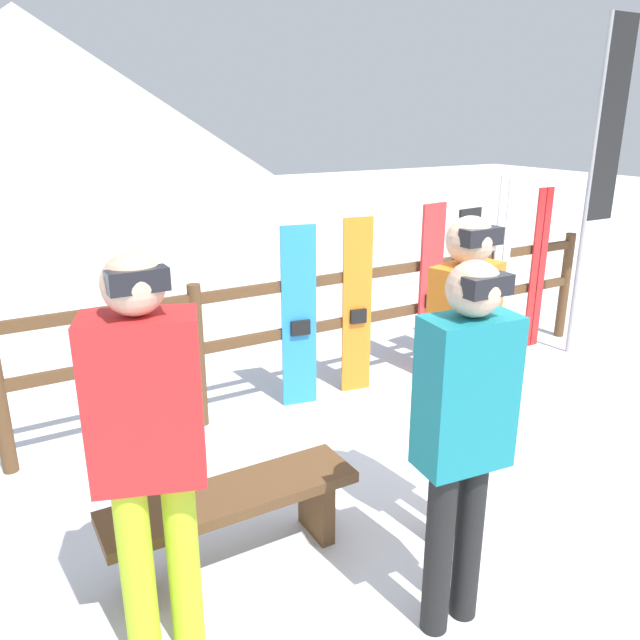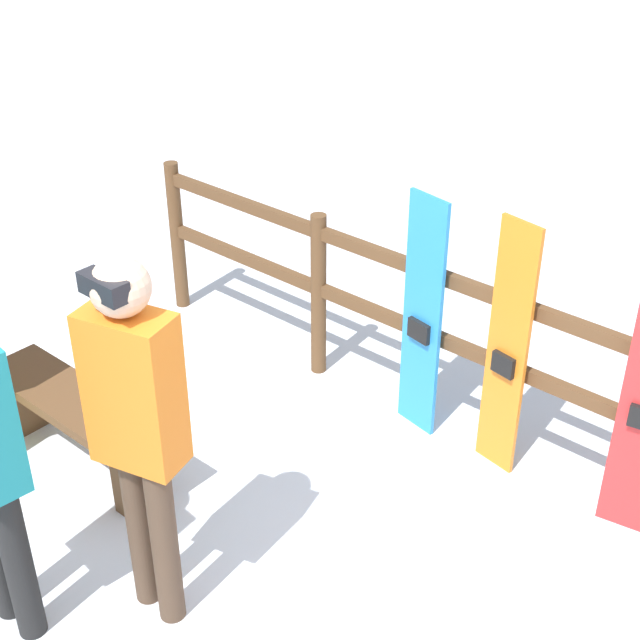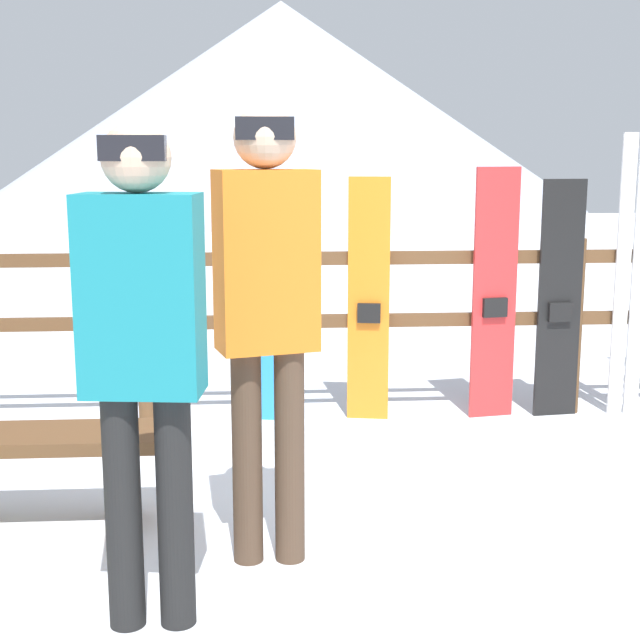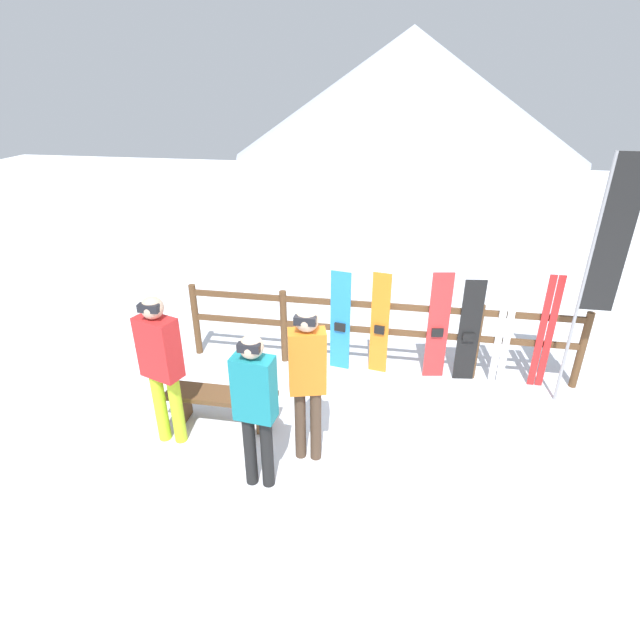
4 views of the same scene
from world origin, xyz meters
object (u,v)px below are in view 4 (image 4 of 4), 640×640
object	(u,v)px
snowboard_orange	(380,324)
ski_pair_red	(546,333)
person_orange	(307,373)
ski_pair_white	(505,325)
snowboard_black_stripe	(469,332)
rental_flag	(602,258)
snowboard_blue	(340,322)
person_red	(161,361)
bench	(222,401)
person_teal	(255,401)
snowboard_red	(438,327)

from	to	relation	value
snowboard_orange	ski_pair_red	distance (m)	2.16
person_orange	ski_pair_white	world-z (taller)	person_orange
person_orange	snowboard_black_stripe	xyz separation A→B (m)	(1.83, 1.94, -0.36)
snowboard_orange	rental_flag	xyz separation A→B (m)	(2.48, -0.31, 1.22)
snowboard_black_stripe	rental_flag	distance (m)	1.80
snowboard_blue	snowboard_orange	bearing A→B (deg)	0.00
person_red	snowboard_orange	distance (m)	2.98
snowboard_black_stripe	ski_pair_white	world-z (taller)	ski_pair_white
bench	ski_pair_white	xyz separation A→B (m)	(3.41, 1.54, 0.56)
person_red	person_teal	world-z (taller)	person_red
person_orange	snowboard_blue	xyz separation A→B (m)	(0.08, 1.94, -0.36)
person_orange	snowboard_blue	bearing A→B (deg)	87.57
bench	ski_pair_white	world-z (taller)	ski_pair_white
ski_pair_red	rental_flag	bearing A→B (deg)	-44.91
snowboard_black_stripe	rental_flag	xyz separation A→B (m)	(1.28, -0.31, 1.23)
bench	person_orange	distance (m)	1.43
snowboard_red	ski_pair_red	distance (m)	1.38
ski_pair_red	rental_flag	xyz separation A→B (m)	(0.32, -0.31, 1.16)
ski_pair_red	rental_flag	world-z (taller)	rental_flag
bench	person_teal	size ratio (longest dim) A/B	0.76
snowboard_red	snowboard_black_stripe	size ratio (longest dim) A/B	1.05
person_red	snowboard_orange	xyz separation A→B (m)	(2.25, 1.92, -0.32)
snowboard_black_stripe	ski_pair_red	bearing A→B (deg)	0.20
bench	ski_pair_red	size ratio (longest dim) A/B	0.82
person_red	person_orange	world-z (taller)	person_orange
bench	person_red	xyz separation A→B (m)	(-0.48, -0.38, 0.74)
ski_pair_white	ski_pair_red	bearing A→B (deg)	0.00
snowboard_orange	snowboard_red	bearing A→B (deg)	0.00
snowboard_black_stripe	ski_pair_white	distance (m)	0.47
snowboard_orange	rental_flag	distance (m)	2.78
ski_pair_red	ski_pair_white	bearing A→B (deg)	180.00
snowboard_red	snowboard_black_stripe	world-z (taller)	snowboard_red
snowboard_orange	snowboard_red	size ratio (longest dim) A/B	0.96
snowboard_orange	snowboard_black_stripe	world-z (taller)	snowboard_orange
ski_pair_white	ski_pair_red	world-z (taller)	ski_pair_white
bench	snowboard_black_stripe	size ratio (longest dim) A/B	0.90
person_orange	snowboard_red	xyz separation A→B (m)	(1.42, 1.94, -0.32)
bench	snowboard_orange	xyz separation A→B (m)	(1.77, 1.53, 0.42)
snowboard_blue	ski_pair_red	xyz separation A→B (m)	(2.71, 0.00, 0.07)
person_teal	snowboard_blue	distance (m)	2.49
person_teal	snowboard_blue	world-z (taller)	person_teal
person_orange	snowboard_black_stripe	world-z (taller)	person_orange
bench	person_teal	world-z (taller)	person_teal
snowboard_red	ski_pair_white	bearing A→B (deg)	0.22
bench	snowboard_blue	distance (m)	2.00
bench	person_teal	xyz separation A→B (m)	(0.72, -0.88, 0.71)
bench	ski_pair_white	size ratio (longest dim) A/B	0.76
ski_pair_white	person_orange	bearing A→B (deg)	-139.55
snowboard_blue	ski_pair_red	world-z (taller)	ski_pair_red
person_orange	snowboard_black_stripe	size ratio (longest dim) A/B	1.23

